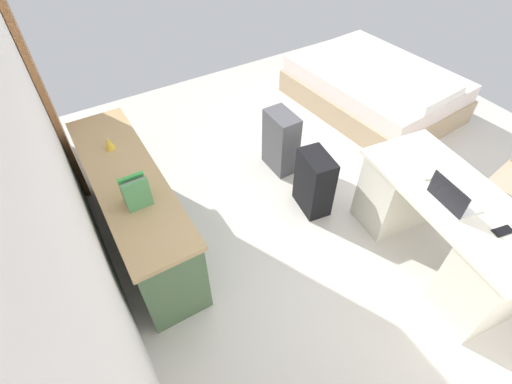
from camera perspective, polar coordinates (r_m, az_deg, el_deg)
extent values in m
plane|color=beige|center=(3.86, 11.88, 0.48)|extent=(5.40, 5.40, 0.00)
cube|color=white|center=(2.28, -28.82, 4.82)|extent=(4.31, 0.10, 2.77)
cube|color=#936038|center=(3.85, -29.76, 14.25)|extent=(0.88, 0.05, 2.04)
cube|color=silver|center=(3.06, 27.90, -0.80)|extent=(1.51, 0.83, 0.04)
cube|color=beige|center=(3.17, 31.60, -11.24)|extent=(0.47, 0.64, 0.69)
cube|color=beige|center=(3.50, 20.61, 0.35)|extent=(0.47, 0.64, 0.69)
cylinder|color=black|center=(4.11, 32.61, -3.75)|extent=(0.52, 0.52, 0.04)
cylinder|color=black|center=(3.99, 33.67, -1.93)|extent=(0.06, 0.06, 0.42)
cube|color=#4C6B47|center=(3.25, -17.38, -2.69)|extent=(1.76, 0.44, 0.71)
cube|color=tan|center=(2.99, -18.91, 2.12)|extent=(1.80, 0.48, 0.04)
cube|color=#415B3C|center=(3.13, -10.59, -7.76)|extent=(0.67, 0.01, 0.25)
cube|color=#415B3C|center=(3.66, -15.51, 0.96)|extent=(0.67, 0.01, 0.25)
cube|color=tan|center=(5.07, 16.82, 13.64)|extent=(2.01, 1.55, 0.28)
cube|color=silver|center=(4.95, 17.42, 15.98)|extent=(1.94, 1.48, 0.20)
cube|color=white|center=(4.57, 24.12, 13.65)|extent=(0.53, 0.72, 0.10)
cube|color=black|center=(3.45, 8.68, 1.39)|extent=(0.39, 0.27, 0.59)
cube|color=#4C4C51|center=(3.83, 3.73, 7.51)|extent=(0.36, 0.22, 0.63)
cube|color=silver|center=(2.99, 27.48, -1.12)|extent=(0.33, 0.26, 0.02)
cube|color=black|center=(2.85, 26.73, -0.34)|extent=(0.31, 0.05, 0.19)
ellipsoid|color=white|center=(3.09, 24.35, 2.14)|extent=(0.07, 0.11, 0.03)
cube|color=black|center=(2.95, 32.95, -4.92)|extent=(0.09, 0.15, 0.01)
cube|color=#4D9157|center=(2.62, -17.22, -0.46)|extent=(0.03, 0.17, 0.24)
cube|color=#B06294|center=(2.66, -17.42, -0.16)|extent=(0.03, 0.17, 0.21)
cube|color=green|center=(2.68, -17.73, 0.50)|extent=(0.03, 0.17, 0.23)
cube|color=#73B92B|center=(2.72, -17.90, 0.73)|extent=(0.04, 0.17, 0.19)
cone|color=gold|center=(3.23, -21.11, 6.82)|extent=(0.08, 0.08, 0.11)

